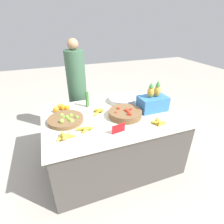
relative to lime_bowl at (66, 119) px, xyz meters
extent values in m
plane|color=#ADA599|center=(0.55, -0.06, -0.76)|extent=(12.00, 12.00, 0.00)
cube|color=#4C4742|center=(0.55, -0.06, -0.40)|extent=(1.61, 1.12, 0.72)
cube|color=beige|center=(0.55, -0.06, -0.03)|extent=(1.67, 1.17, 0.01)
cylinder|color=brown|center=(0.00, 0.00, 0.00)|extent=(0.41, 0.41, 0.05)
sphere|color=#89BC42|center=(-0.05, -0.09, 0.04)|extent=(0.05, 0.05, 0.05)
sphere|color=#89BC42|center=(0.05, -0.10, 0.02)|extent=(0.05, 0.05, 0.05)
sphere|color=#6BA333|center=(-0.02, 0.03, 0.01)|extent=(0.05, 0.05, 0.05)
sphere|color=#6BA333|center=(0.12, -0.04, 0.03)|extent=(0.04, 0.04, 0.04)
sphere|color=#7AB238|center=(-0.04, 0.09, 0.01)|extent=(0.06, 0.06, 0.06)
sphere|color=#89BC42|center=(0.07, 0.07, 0.00)|extent=(0.05, 0.05, 0.05)
sphere|color=#7AB238|center=(0.02, 0.00, 0.02)|extent=(0.05, 0.05, 0.05)
sphere|color=#6BA333|center=(0.04, -0.06, 0.02)|extent=(0.05, 0.05, 0.05)
sphere|color=#6BA333|center=(0.06, 0.03, 0.02)|extent=(0.04, 0.04, 0.04)
cylinder|color=brown|center=(0.70, -0.13, 0.01)|extent=(0.41, 0.41, 0.08)
sphere|color=red|center=(0.57, -0.14, 0.05)|extent=(0.04, 0.04, 0.04)
sphere|color=red|center=(0.72, -0.13, 0.06)|extent=(0.04, 0.04, 0.04)
sphere|color=red|center=(0.72, -0.18, 0.06)|extent=(0.05, 0.05, 0.05)
sphere|color=red|center=(0.71, -0.13, 0.05)|extent=(0.05, 0.05, 0.05)
sphere|color=red|center=(0.62, -0.19, 0.01)|extent=(0.04, 0.04, 0.04)
sphere|color=red|center=(0.69, -0.24, 0.05)|extent=(0.04, 0.04, 0.04)
sphere|color=red|center=(0.64, -0.06, 0.06)|extent=(0.04, 0.04, 0.04)
sphere|color=red|center=(0.71, -0.25, 0.07)|extent=(0.05, 0.05, 0.05)
sphere|color=red|center=(0.77, -0.13, 0.05)|extent=(0.05, 0.05, 0.05)
sphere|color=red|center=(0.71, -0.14, 0.06)|extent=(0.04, 0.04, 0.04)
sphere|color=orange|center=(-0.09, 0.28, 0.01)|extent=(0.07, 0.07, 0.07)
sphere|color=orange|center=(-0.03, 0.35, 0.01)|extent=(0.08, 0.08, 0.08)
sphere|color=orange|center=(0.00, 0.31, 0.01)|extent=(0.08, 0.08, 0.08)
sphere|color=orange|center=(0.06, 0.28, 0.01)|extent=(0.07, 0.07, 0.07)
cylinder|color=silver|center=(0.84, 0.28, 0.01)|extent=(0.40, 0.40, 0.07)
cube|color=red|center=(0.49, -0.43, 0.02)|extent=(0.15, 0.03, 0.10)
cube|color=#3370B7|center=(1.10, -0.09, 0.07)|extent=(0.36, 0.23, 0.19)
ellipsoid|color=#B28E38|center=(1.06, -0.09, 0.23)|extent=(0.09, 0.09, 0.13)
cone|color=#387A33|center=(1.06, -0.09, 0.32)|extent=(0.06, 0.06, 0.06)
ellipsoid|color=#B28E38|center=(1.15, -0.09, 0.23)|extent=(0.09, 0.09, 0.14)
cone|color=#387A33|center=(1.15, -0.09, 0.33)|extent=(0.06, 0.06, 0.07)
cylinder|color=#4C8E42|center=(0.32, 0.30, 0.08)|extent=(0.01, 0.01, 0.22)
cylinder|color=#428438|center=(0.33, 0.27, 0.08)|extent=(0.01, 0.01, 0.22)
cylinder|color=#4C8E42|center=(0.35, 0.30, 0.08)|extent=(0.01, 0.01, 0.22)
cylinder|color=#428438|center=(0.33, 0.30, 0.08)|extent=(0.01, 0.01, 0.22)
cylinder|color=#4C8E42|center=(0.33, 0.30, 0.08)|extent=(0.01, 0.01, 0.22)
cylinder|color=#428438|center=(0.32, 0.27, 0.08)|extent=(0.01, 0.01, 0.22)
cylinder|color=#4C8E42|center=(0.33, 0.33, 0.08)|extent=(0.01, 0.01, 0.22)
cylinder|color=#428438|center=(0.31, 0.31, 0.08)|extent=(0.01, 0.01, 0.22)
ellipsoid|color=gold|center=(0.17, -0.29, -0.01)|extent=(0.12, 0.10, 0.03)
ellipsoid|color=gold|center=(0.15, -0.25, -0.01)|extent=(0.12, 0.06, 0.04)
ellipsoid|color=gold|center=(0.20, -0.26, -0.01)|extent=(0.12, 0.03, 0.03)
ellipsoid|color=gold|center=(0.14, -0.27, 0.01)|extent=(0.16, 0.05, 0.03)
ellipsoid|color=gold|center=(0.19, -0.28, 0.01)|extent=(0.15, 0.08, 0.03)
ellipsoid|color=gold|center=(1.18, 0.24, -0.01)|extent=(0.12, 0.07, 0.03)
ellipsoid|color=gold|center=(1.20, 0.26, -0.01)|extent=(0.13, 0.04, 0.03)
ellipsoid|color=gold|center=(1.21, 0.21, -0.01)|extent=(0.03, 0.15, 0.03)
ellipsoid|color=gold|center=(1.20, 0.26, 0.01)|extent=(0.06, 0.13, 0.03)
ellipsoid|color=gold|center=(1.19, 0.25, 0.01)|extent=(0.14, 0.11, 0.03)
ellipsoid|color=gold|center=(0.40, 0.08, -0.01)|extent=(0.08, 0.13, 0.03)
ellipsoid|color=gold|center=(0.42, 0.09, -0.01)|extent=(0.12, 0.10, 0.03)
ellipsoid|color=gold|center=(0.39, 0.04, -0.01)|extent=(0.11, 0.12, 0.03)
ellipsoid|color=gold|center=(0.44, 0.08, 0.01)|extent=(0.12, 0.13, 0.03)
ellipsoid|color=gold|center=(0.42, 0.06, 0.02)|extent=(0.14, 0.10, 0.04)
ellipsoid|color=gold|center=(-0.02, -0.34, -0.01)|extent=(0.16, 0.06, 0.03)
ellipsoid|color=gold|center=(-0.07, -0.33, -0.01)|extent=(0.14, 0.11, 0.03)
ellipsoid|color=gold|center=(-0.09, -0.32, -0.01)|extent=(0.11, 0.13, 0.03)
ellipsoid|color=gold|center=(-0.04, -0.31, -0.01)|extent=(0.12, 0.11, 0.03)
ellipsoid|color=gold|center=(-0.07, -0.32, -0.01)|extent=(0.06, 0.13, 0.03)
ellipsoid|color=gold|center=(-0.04, -0.36, 0.02)|extent=(0.11, 0.12, 0.03)
ellipsoid|color=gold|center=(-0.07, -0.34, 0.02)|extent=(0.05, 0.12, 0.04)
ellipsoid|color=gold|center=(0.97, -0.42, -0.01)|extent=(0.14, 0.12, 0.04)
ellipsoid|color=gold|center=(1.01, -0.41, -0.01)|extent=(0.06, 0.14, 0.03)
ellipsoid|color=gold|center=(1.01, -0.45, -0.01)|extent=(0.14, 0.05, 0.03)
ellipsoid|color=gold|center=(1.00, -0.45, -0.01)|extent=(0.13, 0.07, 0.03)
ellipsoid|color=gold|center=(1.00, -0.46, -0.01)|extent=(0.13, 0.09, 0.03)
ellipsoid|color=gold|center=(0.98, -0.42, 0.02)|extent=(0.06, 0.12, 0.04)
ellipsoid|color=gold|center=(0.98, -0.45, 0.01)|extent=(0.12, 0.05, 0.03)
cylinder|color=#385B42|center=(0.28, 0.79, -0.05)|extent=(0.29, 0.29, 1.40)
sphere|color=#A87A56|center=(0.28, 0.79, 0.73)|extent=(0.16, 0.16, 0.16)
camera|label=1|loc=(-0.11, -1.84, 1.04)|focal=28.00mm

